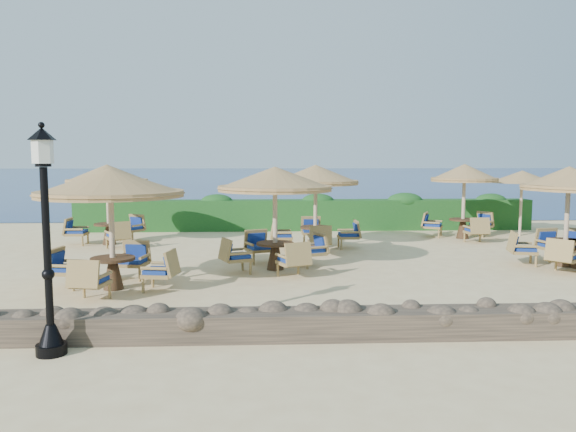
{
  "coord_description": "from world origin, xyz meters",
  "views": [
    {
      "loc": [
        -1.68,
        -14.94,
        2.89
      ],
      "look_at": [
        -1.0,
        0.17,
        1.3
      ],
      "focal_mm": 35.0,
      "sensor_mm": 36.0,
      "label": 1
    }
  ],
  "objects_px": {
    "cafe_set_3": "(108,188)",
    "cafe_set_5": "(464,189)",
    "extra_parasol": "(522,177)",
    "lamp_post": "(47,250)",
    "cafe_set_4": "(316,192)",
    "cafe_set_1": "(275,198)",
    "cafe_set_0": "(111,202)",
    "cafe_set_6": "(568,198)"
  },
  "relations": [
    {
      "from": "cafe_set_3",
      "to": "cafe_set_5",
      "type": "relative_size",
      "value": 1.0
    },
    {
      "from": "extra_parasol",
      "to": "lamp_post",
      "type": "bearing_deg",
      "value": -136.4
    },
    {
      "from": "cafe_set_4",
      "to": "cafe_set_1",
      "type": "bearing_deg",
      "value": -112.11
    },
    {
      "from": "cafe_set_3",
      "to": "cafe_set_4",
      "type": "xyz_separation_m",
      "value": [
        6.76,
        -1.12,
        -0.07
      ]
    },
    {
      "from": "cafe_set_1",
      "to": "cafe_set_5",
      "type": "bearing_deg",
      "value": 37.79
    },
    {
      "from": "cafe_set_0",
      "to": "cafe_set_4",
      "type": "distance_m",
      "value": 7.25
    },
    {
      "from": "cafe_set_6",
      "to": "cafe_set_3",
      "type": "bearing_deg",
      "value": 161.84
    },
    {
      "from": "lamp_post",
      "to": "cafe_set_6",
      "type": "bearing_deg",
      "value": 29.2
    },
    {
      "from": "cafe_set_3",
      "to": "cafe_set_4",
      "type": "distance_m",
      "value": 6.85
    },
    {
      "from": "cafe_set_4",
      "to": "cafe_set_3",
      "type": "bearing_deg",
      "value": 170.59
    },
    {
      "from": "cafe_set_5",
      "to": "cafe_set_6",
      "type": "bearing_deg",
      "value": -79.97
    },
    {
      "from": "extra_parasol",
      "to": "cafe_set_6",
      "type": "distance_m",
      "value": 5.97
    },
    {
      "from": "lamp_post",
      "to": "extra_parasol",
      "type": "bearing_deg",
      "value": 43.6
    },
    {
      "from": "cafe_set_0",
      "to": "cafe_set_3",
      "type": "bearing_deg",
      "value": 105.79
    },
    {
      "from": "cafe_set_1",
      "to": "cafe_set_4",
      "type": "distance_m",
      "value": 3.58
    },
    {
      "from": "cafe_set_5",
      "to": "lamp_post",
      "type": "bearing_deg",
      "value": -131.97
    },
    {
      "from": "cafe_set_1",
      "to": "cafe_set_5",
      "type": "height_order",
      "value": "same"
    },
    {
      "from": "lamp_post",
      "to": "cafe_set_4",
      "type": "xyz_separation_m",
      "value": [
        4.77,
        9.41,
        0.25
      ]
    },
    {
      "from": "lamp_post",
      "to": "cafe_set_0",
      "type": "height_order",
      "value": "lamp_post"
    },
    {
      "from": "cafe_set_3",
      "to": "cafe_set_0",
      "type": "bearing_deg",
      "value": -74.21
    },
    {
      "from": "extra_parasol",
      "to": "cafe_set_0",
      "type": "distance_m",
      "value": 15.02
    },
    {
      "from": "cafe_set_6",
      "to": "cafe_set_1",
      "type": "bearing_deg",
      "value": -179.04
    },
    {
      "from": "cafe_set_3",
      "to": "lamp_post",
      "type": "bearing_deg",
      "value": -79.31
    },
    {
      "from": "cafe_set_0",
      "to": "cafe_set_6",
      "type": "distance_m",
      "value": 11.5
    },
    {
      "from": "cafe_set_1",
      "to": "cafe_set_6",
      "type": "distance_m",
      "value": 7.71
    },
    {
      "from": "lamp_post",
      "to": "cafe_set_4",
      "type": "height_order",
      "value": "lamp_post"
    },
    {
      "from": "extra_parasol",
      "to": "cafe_set_1",
      "type": "xyz_separation_m",
      "value": [
        -9.17,
        -5.91,
        -0.31
      ]
    },
    {
      "from": "cafe_set_4",
      "to": "cafe_set_6",
      "type": "xyz_separation_m",
      "value": [
        6.36,
        -3.19,
        0.01
      ]
    },
    {
      "from": "cafe_set_1",
      "to": "cafe_set_3",
      "type": "height_order",
      "value": "same"
    },
    {
      "from": "cafe_set_3",
      "to": "cafe_set_4",
      "type": "bearing_deg",
      "value": -9.41
    },
    {
      "from": "cafe_set_1",
      "to": "cafe_set_6",
      "type": "height_order",
      "value": "same"
    },
    {
      "from": "cafe_set_6",
      "to": "lamp_post",
      "type": "bearing_deg",
      "value": -150.8
    },
    {
      "from": "extra_parasol",
      "to": "cafe_set_4",
      "type": "distance_m",
      "value": 8.25
    },
    {
      "from": "cafe_set_5",
      "to": "cafe_set_6",
      "type": "xyz_separation_m",
      "value": [
        0.91,
        -5.15,
        0.03
      ]
    },
    {
      "from": "cafe_set_0",
      "to": "cafe_set_4",
      "type": "height_order",
      "value": "same"
    },
    {
      "from": "cafe_set_0",
      "to": "cafe_set_6",
      "type": "height_order",
      "value": "same"
    },
    {
      "from": "lamp_post",
      "to": "cafe_set_0",
      "type": "distance_m",
      "value": 4.13
    },
    {
      "from": "cafe_set_5",
      "to": "cafe_set_6",
      "type": "relative_size",
      "value": 1.02
    },
    {
      "from": "cafe_set_0",
      "to": "lamp_post",
      "type": "bearing_deg",
      "value": -87.6
    },
    {
      "from": "cafe_set_3",
      "to": "cafe_set_5",
      "type": "height_order",
      "value": "same"
    },
    {
      "from": "cafe_set_6",
      "to": "cafe_set_4",
      "type": "bearing_deg",
      "value": 153.41
    },
    {
      "from": "extra_parasol",
      "to": "cafe_set_1",
      "type": "bearing_deg",
      "value": -147.23
    }
  ]
}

